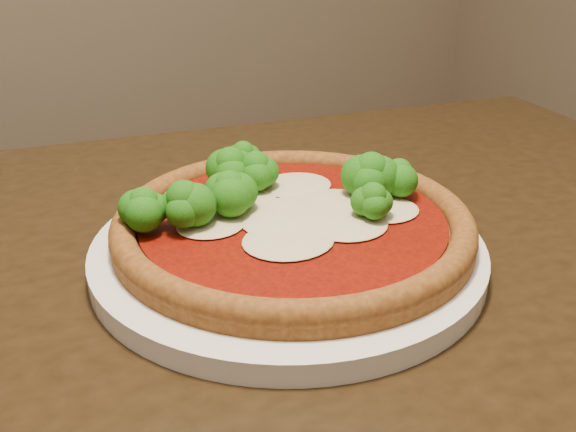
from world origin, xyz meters
name	(u,v)px	position (x,y,z in m)	size (l,w,h in m)	color
dining_table	(263,415)	(0.24, 0.11, 0.65)	(1.19, 0.98, 0.75)	black
plate	(288,250)	(0.29, 0.17, 0.76)	(0.32, 0.32, 0.02)	silver
pizza	(289,215)	(0.30, 0.18, 0.78)	(0.30, 0.30, 0.06)	brown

